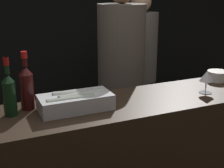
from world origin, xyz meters
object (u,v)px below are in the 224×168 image
at_px(wine_glass, 207,77).
at_px(person_in_hoodie, 121,76).
at_px(red_wine_bottle_tall, 27,86).
at_px(person_blond_tee, 139,65).
at_px(ice_bin_with_bottles, 76,101).
at_px(red_wine_bottle_burgundy, 9,93).
at_px(bowl_white, 218,75).

bearing_deg(wine_glass, person_in_hoodie, 108.90).
xyz_separation_m(red_wine_bottle_tall, person_blond_tee, (1.36, 1.12, -0.25)).
bearing_deg(ice_bin_with_bottles, red_wine_bottle_tall, 154.03).
relative_size(wine_glass, person_in_hoodie, 0.08).
bearing_deg(ice_bin_with_bottles, wine_glass, -4.11).
xyz_separation_m(ice_bin_with_bottles, red_wine_bottle_burgundy, (-0.36, 0.06, 0.08)).
bearing_deg(person_blond_tee, wine_glass, 76.70).
height_order(ice_bin_with_bottles, red_wine_bottle_burgundy, red_wine_bottle_burgundy).
height_order(wine_glass, red_wine_bottle_burgundy, red_wine_bottle_burgundy).
distance_m(ice_bin_with_bottles, red_wine_bottle_tall, 0.30).
height_order(ice_bin_with_bottles, red_wine_bottle_tall, red_wine_bottle_tall).
bearing_deg(ice_bin_with_bottles, red_wine_bottle_burgundy, 169.86).
height_order(wine_glass, red_wine_bottle_tall, red_wine_bottle_tall).
xyz_separation_m(person_in_hoodie, person_blond_tee, (0.47, 0.53, -0.06)).
height_order(bowl_white, red_wine_bottle_tall, red_wine_bottle_tall).
relative_size(bowl_white, wine_glass, 1.03).
xyz_separation_m(red_wine_bottle_tall, person_in_hoodie, (0.89, 0.59, -0.19)).
bearing_deg(person_blond_tee, red_wine_bottle_burgundy, 34.62).
relative_size(bowl_white, red_wine_bottle_tall, 0.46).
bearing_deg(red_wine_bottle_tall, person_blond_tee, 39.44).
bearing_deg(red_wine_bottle_tall, red_wine_bottle_burgundy, -149.95).
bearing_deg(wine_glass, red_wine_bottle_tall, 170.69).
bearing_deg(person_blond_tee, red_wine_bottle_tall, 35.22).
xyz_separation_m(red_wine_bottle_burgundy, person_in_hoodie, (0.99, 0.65, -0.18)).
height_order(wine_glass, person_blond_tee, person_blond_tee).
relative_size(ice_bin_with_bottles, person_blond_tee, 0.25).
xyz_separation_m(ice_bin_with_bottles, person_blond_tee, (1.11, 1.24, -0.17)).
bearing_deg(wine_glass, ice_bin_with_bottles, 175.89).
height_order(red_wine_bottle_burgundy, person_blond_tee, person_blond_tee).
xyz_separation_m(ice_bin_with_bottles, wine_glass, (0.90, -0.06, 0.06)).
distance_m(red_wine_bottle_burgundy, person_in_hoodie, 1.20).
distance_m(ice_bin_with_bottles, wine_glass, 0.90).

